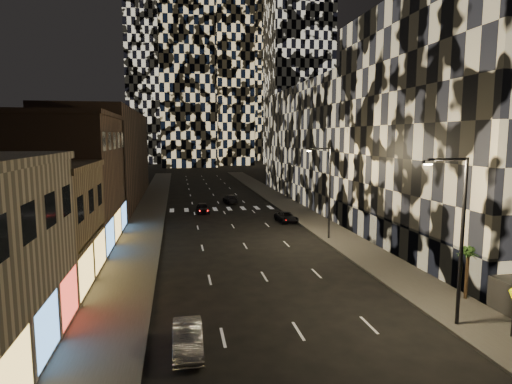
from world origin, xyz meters
name	(u,v)px	position (x,y,z in m)	size (l,w,h in m)	color
sidewalk_left	(150,211)	(-10.00, 50.00, 0.07)	(4.00, 120.00, 0.15)	#47443F
sidewalk_right	(290,206)	(10.00, 50.00, 0.07)	(4.00, 120.00, 0.15)	#47443F
curb_left	(165,210)	(-7.90, 50.00, 0.07)	(0.20, 120.00, 0.15)	#4C4C47
curb_right	(276,207)	(7.90, 50.00, 0.07)	(0.20, 120.00, 0.15)	#4C4C47
retail_tan	(14,229)	(-17.00, 21.00, 4.00)	(10.00, 10.00, 8.00)	#877051
retail_brown	(62,181)	(-17.00, 33.50, 6.00)	(10.00, 15.00, 12.00)	brown
retail_filler_left	(106,157)	(-17.00, 60.00, 7.00)	(10.00, 40.00, 14.00)	brown
midrise_right	(475,127)	(20.00, 24.50, 11.00)	(16.00, 25.00, 22.00)	#232326
midrise_base	(390,236)	(12.30, 24.50, 1.50)	(0.60, 25.00, 3.00)	#383838
midrise_filler_right	(339,144)	(20.00, 57.00, 9.00)	(16.00, 40.00, 18.00)	#232326
tower_right_mid	(298,17)	(35.00, 135.00, 50.00)	(20.00, 20.00, 100.00)	black
tower_left_back	(158,5)	(-12.00, 165.00, 60.00)	(24.00, 24.00, 120.00)	black
tower_center_low	(187,23)	(-2.00, 140.00, 47.50)	(18.00, 18.00, 95.00)	black
streetlight_near	(458,230)	(8.35, 10.00, 5.35)	(2.55, 0.25, 9.00)	black
streetlight_far	(327,186)	(8.35, 30.00, 5.35)	(2.55, 0.25, 9.00)	black
car_silver_parked	(188,339)	(-5.80, 9.86, 0.65)	(1.38, 3.97, 1.31)	#9A9A9F
car_dark_midlane	(203,208)	(-2.87, 47.34, 0.67)	(1.58, 3.93, 1.34)	black
car_dark_oncoming	(230,199)	(1.82, 55.16, 0.65)	(1.83, 4.49, 1.30)	black
car_dark_rightlane	(286,217)	(6.62, 39.26, 0.60)	(2.00, 4.34, 1.21)	black
palm_tree	(468,256)	(11.47, 13.19, 2.88)	(1.69, 1.67, 3.31)	#47331E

